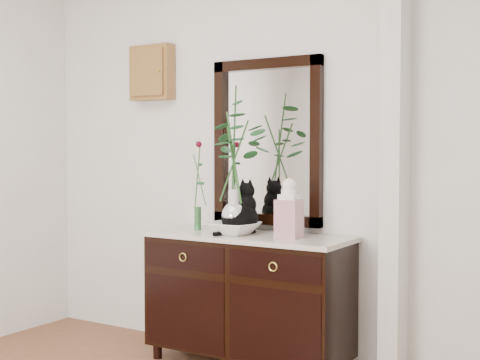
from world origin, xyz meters
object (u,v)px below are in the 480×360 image
Objects in this scene: cat at (240,208)px; ginger_jar at (289,207)px; sideboard at (248,292)px; lotus_bowl at (234,228)px.

cat is 0.37m from ginger_jar.
sideboard is 0.43m from lotus_bowl.
lotus_bowl is at bearing -141.94° from sideboard.
cat is 0.89× the size of ginger_jar.
sideboard is 4.18× the size of lotus_bowl.
cat is at bearing 79.76° from lotus_bowl.
cat is 1.05× the size of lotus_bowl.
cat is at bearing -178.53° from sideboard.
ginger_jar reaches higher than sideboard.
sideboard is at bearing 38.06° from lotus_bowl.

